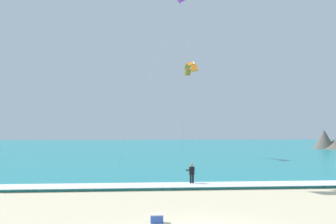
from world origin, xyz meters
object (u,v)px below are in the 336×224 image
(kitesurfer, at_px, (192,173))
(cooler_box, at_px, (157,218))
(surfboard, at_px, (192,186))
(kite_distant, at_px, (190,67))

(kitesurfer, height_order, cooler_box, kitesurfer)
(surfboard, bearing_deg, kite_distant, 82.05)
(surfboard, height_order, kite_distant, kite_distant)
(kitesurfer, bearing_deg, kite_distant, 82.02)
(kite_distant, height_order, cooler_box, kite_distant)
(kitesurfer, relative_size, kite_distant, 0.35)
(cooler_box, bearing_deg, surfboard, 73.86)
(kite_distant, bearing_deg, cooler_box, -100.42)
(kite_distant, bearing_deg, kitesurfer, -97.98)
(surfboard, height_order, kitesurfer, kitesurfer)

